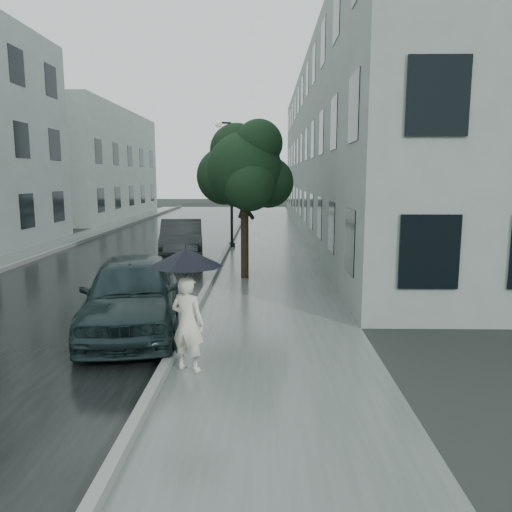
{
  "coord_description": "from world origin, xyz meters",
  "views": [
    {
      "loc": [
        0.03,
        -8.4,
        3.1
      ],
      "look_at": [
        -0.18,
        2.76,
        1.3
      ],
      "focal_mm": 35.0,
      "sensor_mm": 36.0,
      "label": 1
    }
  ],
  "objects_px": {
    "pedestrian": "(188,323)",
    "car_near": "(132,294)",
    "car_far": "(182,238)",
    "street_tree": "(245,169)",
    "lamp_post": "(228,176)"
  },
  "relations": [
    {
      "from": "street_tree",
      "to": "car_near",
      "type": "height_order",
      "value": "street_tree"
    },
    {
      "from": "pedestrian",
      "to": "street_tree",
      "type": "distance_m",
      "value": 7.9
    },
    {
      "from": "lamp_post",
      "to": "pedestrian",
      "type": "bearing_deg",
      "value": -105.24
    },
    {
      "from": "car_far",
      "to": "street_tree",
      "type": "bearing_deg",
      "value": -64.57
    },
    {
      "from": "street_tree",
      "to": "car_near",
      "type": "bearing_deg",
      "value": -110.6
    },
    {
      "from": "street_tree",
      "to": "car_far",
      "type": "relative_size",
      "value": 1.08
    },
    {
      "from": "pedestrian",
      "to": "car_near",
      "type": "xyz_separation_m",
      "value": [
        -1.43,
        2.05,
        -0.01
      ]
    },
    {
      "from": "car_near",
      "to": "car_far",
      "type": "relative_size",
      "value": 1.02
    },
    {
      "from": "pedestrian",
      "to": "car_near",
      "type": "bearing_deg",
      "value": -32.98
    },
    {
      "from": "lamp_post",
      "to": "car_near",
      "type": "xyz_separation_m",
      "value": [
        -1.04,
        -12.06,
        -2.33
      ]
    },
    {
      "from": "car_near",
      "to": "car_far",
      "type": "distance_m",
      "value": 9.28
    },
    {
      "from": "street_tree",
      "to": "car_far",
      "type": "height_order",
      "value": "street_tree"
    },
    {
      "from": "pedestrian",
      "to": "car_near",
      "type": "height_order",
      "value": "pedestrian"
    },
    {
      "from": "pedestrian",
      "to": "lamp_post",
      "type": "bearing_deg",
      "value": -66.32
    },
    {
      "from": "street_tree",
      "to": "lamp_post",
      "type": "xyz_separation_m",
      "value": [
        -0.99,
        6.65,
        -0.19
      ]
    }
  ]
}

